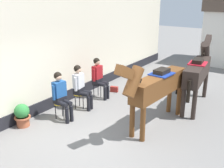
{
  "coord_description": "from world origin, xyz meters",
  "views": [
    {
      "loc": [
        3.56,
        -4.63,
        3.47
      ],
      "look_at": [
        -0.4,
        1.2,
        1.05
      ],
      "focal_mm": 43.16,
      "sensor_mm": 36.0,
      "label": 1
    }
  ],
  "objects_px": {
    "seated_visitor_near": "(61,94)",
    "spare_stool_white": "(168,79)",
    "flower_planter_middle": "(22,115)",
    "saddled_horse_near": "(157,86)",
    "saddled_horse_far": "(198,70)",
    "satchel_bag": "(114,89)",
    "seated_visitor_middle": "(80,85)",
    "seated_visitor_far": "(99,76)"
  },
  "relations": [
    {
      "from": "seated_visitor_middle",
      "to": "seated_visitor_far",
      "type": "xyz_separation_m",
      "value": [
        -0.09,
        1.05,
        0.0
      ]
    },
    {
      "from": "satchel_bag",
      "to": "seated_visitor_middle",
      "type": "bearing_deg",
      "value": 72.93
    },
    {
      "from": "seated_visitor_middle",
      "to": "satchel_bag",
      "type": "height_order",
      "value": "seated_visitor_middle"
    },
    {
      "from": "seated_visitor_near",
      "to": "seated_visitor_middle",
      "type": "distance_m",
      "value": 0.88
    },
    {
      "from": "seated_visitor_middle",
      "to": "saddled_horse_near",
      "type": "height_order",
      "value": "saddled_horse_near"
    },
    {
      "from": "saddled_horse_far",
      "to": "flower_planter_middle",
      "type": "distance_m",
      "value": 5.37
    },
    {
      "from": "seated_visitor_near",
      "to": "saddled_horse_near",
      "type": "height_order",
      "value": "saddled_horse_near"
    },
    {
      "from": "seated_visitor_middle",
      "to": "spare_stool_white",
      "type": "relative_size",
      "value": 3.02
    },
    {
      "from": "saddled_horse_near",
      "to": "saddled_horse_far",
      "type": "distance_m",
      "value": 2.13
    },
    {
      "from": "spare_stool_white",
      "to": "satchel_bag",
      "type": "xyz_separation_m",
      "value": [
        -1.47,
        -1.41,
        -0.3
      ]
    },
    {
      "from": "seated_visitor_middle",
      "to": "flower_planter_middle",
      "type": "height_order",
      "value": "seated_visitor_middle"
    },
    {
      "from": "saddled_horse_far",
      "to": "seated_visitor_middle",
      "type": "bearing_deg",
      "value": -141.43
    },
    {
      "from": "seated_visitor_near",
      "to": "flower_planter_middle",
      "type": "xyz_separation_m",
      "value": [
        -0.57,
        -0.92,
        -0.44
      ]
    },
    {
      "from": "seated_visitor_far",
      "to": "satchel_bag",
      "type": "relative_size",
      "value": 4.96
    },
    {
      "from": "seated_visitor_middle",
      "to": "saddled_horse_near",
      "type": "distance_m",
      "value": 2.47
    },
    {
      "from": "seated_visitor_near",
      "to": "flower_planter_middle",
      "type": "height_order",
      "value": "seated_visitor_near"
    },
    {
      "from": "saddled_horse_near",
      "to": "spare_stool_white",
      "type": "height_order",
      "value": "saddled_horse_near"
    },
    {
      "from": "seated_visitor_near",
      "to": "satchel_bag",
      "type": "xyz_separation_m",
      "value": [
        0.0,
        2.68,
        -0.68
      ]
    },
    {
      "from": "seated_visitor_near",
      "to": "saddled_horse_near",
      "type": "xyz_separation_m",
      "value": [
        2.39,
        1.08,
        0.38
      ]
    },
    {
      "from": "seated_visitor_far",
      "to": "spare_stool_white",
      "type": "xyz_separation_m",
      "value": [
        1.59,
        2.16,
        -0.38
      ]
    },
    {
      "from": "seated_visitor_far",
      "to": "saddled_horse_far",
      "type": "distance_m",
      "value": 3.22
    },
    {
      "from": "seated_visitor_middle",
      "to": "seated_visitor_far",
      "type": "distance_m",
      "value": 1.05
    },
    {
      "from": "seated_visitor_near",
      "to": "spare_stool_white",
      "type": "xyz_separation_m",
      "value": [
        1.47,
        4.1,
        -0.38
      ]
    },
    {
      "from": "saddled_horse_far",
      "to": "spare_stool_white",
      "type": "height_order",
      "value": "saddled_horse_far"
    },
    {
      "from": "seated_visitor_middle",
      "to": "spare_stool_white",
      "type": "bearing_deg",
      "value": 64.87
    },
    {
      "from": "saddled_horse_near",
      "to": "spare_stool_white",
      "type": "xyz_separation_m",
      "value": [
        -0.92,
        3.01,
        -0.76
      ]
    },
    {
      "from": "seated_visitor_far",
      "to": "saddled_horse_far",
      "type": "xyz_separation_m",
      "value": [
        2.95,
        1.23,
        0.38
      ]
    },
    {
      "from": "seated_visitor_near",
      "to": "seated_visitor_far",
      "type": "bearing_deg",
      "value": 93.68
    },
    {
      "from": "seated_visitor_far",
      "to": "flower_planter_middle",
      "type": "xyz_separation_m",
      "value": [
        -0.45,
        -2.85,
        -0.44
      ]
    },
    {
      "from": "saddled_horse_near",
      "to": "satchel_bag",
      "type": "xyz_separation_m",
      "value": [
        -2.39,
        1.6,
        -1.06
      ]
    },
    {
      "from": "saddled_horse_far",
      "to": "flower_planter_middle",
      "type": "relative_size",
      "value": 4.67
    },
    {
      "from": "flower_planter_middle",
      "to": "seated_visitor_middle",
      "type": "bearing_deg",
      "value": 73.47
    },
    {
      "from": "spare_stool_white",
      "to": "satchel_bag",
      "type": "height_order",
      "value": "spare_stool_white"
    },
    {
      "from": "saddled_horse_far",
      "to": "satchel_bag",
      "type": "relative_size",
      "value": 10.68
    },
    {
      "from": "seated_visitor_far",
      "to": "satchel_bag",
      "type": "height_order",
      "value": "seated_visitor_far"
    },
    {
      "from": "seated_visitor_middle",
      "to": "saddled_horse_far",
      "type": "relative_size",
      "value": 0.46
    },
    {
      "from": "seated_visitor_far",
      "to": "spare_stool_white",
      "type": "height_order",
      "value": "seated_visitor_far"
    },
    {
      "from": "saddled_horse_near",
      "to": "flower_planter_middle",
      "type": "relative_size",
      "value": 4.68
    },
    {
      "from": "seated_visitor_middle",
      "to": "saddled_horse_far",
      "type": "height_order",
      "value": "saddled_horse_far"
    },
    {
      "from": "saddled_horse_far",
      "to": "satchel_bag",
      "type": "height_order",
      "value": "saddled_horse_far"
    },
    {
      "from": "saddled_horse_near",
      "to": "saddled_horse_far",
      "type": "height_order",
      "value": "same"
    },
    {
      "from": "seated_visitor_far",
      "to": "flower_planter_middle",
      "type": "distance_m",
      "value": 2.92
    }
  ]
}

